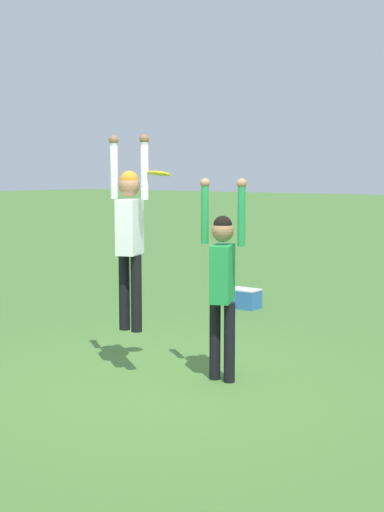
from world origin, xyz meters
TOP-DOWN VIEW (x-y plane):
  - ground_plane at (0.00, 0.00)m, footprint 120.00×120.00m
  - person_jumping at (-0.43, -0.01)m, footprint 0.53×0.43m
  - person_defending at (0.52, 0.37)m, footprint 0.56×0.45m
  - frisbee at (-0.09, 0.08)m, footprint 0.25×0.25m
  - cooler_box at (-1.43, 3.98)m, footprint 0.49×0.33m

SIDE VIEW (x-z plane):
  - ground_plane at x=0.00m, z-range 0.00..0.00m
  - cooler_box at x=-1.43m, z-range 0.00..0.32m
  - person_defending at x=0.52m, z-range 0.07..2.22m
  - person_jumping at x=-0.43m, z-range 0.55..2.68m
  - frisbee at x=-0.09m, z-range 2.18..2.23m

